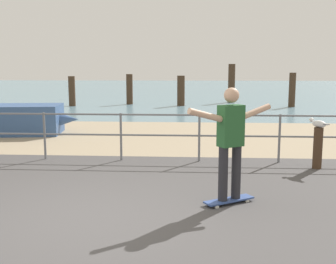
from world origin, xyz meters
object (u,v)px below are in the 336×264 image
(seagull, at_px, (318,123))
(bollard_short, at_px, (318,149))
(skateboard, at_px, (229,200))
(skateboarder, at_px, (231,137))

(seagull, bearing_deg, bollard_short, -56.47)
(skateboard, relative_size, skateboarder, 0.47)
(skateboard, relative_size, bollard_short, 0.92)
(bollard_short, bearing_deg, skateboarder, -130.14)
(skateboarder, distance_m, bollard_short, 3.05)
(skateboarder, bearing_deg, seagull, 50.17)
(bollard_short, height_order, seagull, seagull)
(skateboard, height_order, seagull, seagull)
(skateboard, distance_m, bollard_short, 3.01)
(bollard_short, distance_m, seagull, 0.50)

